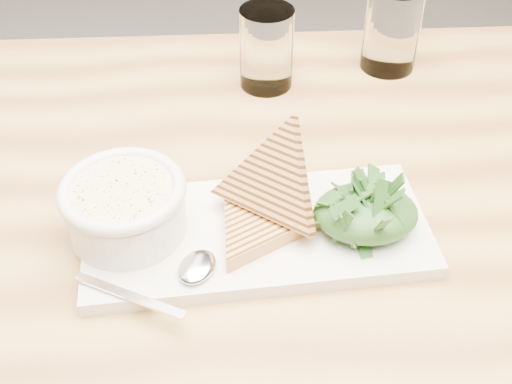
{
  "coord_description": "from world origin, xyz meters",
  "views": [
    {
      "loc": [
        0.1,
        -0.6,
        1.23
      ],
      "look_at": [
        0.13,
        -0.1,
        0.77
      ],
      "focal_mm": 45.0,
      "sensor_mm": 36.0,
      "label": 1
    }
  ],
  "objects_px": {
    "glass_far": "(392,29)",
    "soup_bowl": "(126,212)",
    "table_top": "(274,207)",
    "platter": "(257,233)",
    "glass_near": "(266,48)"
  },
  "relations": [
    {
      "from": "platter",
      "to": "table_top",
      "type": "bearing_deg",
      "value": 71.07
    },
    {
      "from": "table_top",
      "to": "soup_bowl",
      "type": "distance_m",
      "value": 0.18
    },
    {
      "from": "soup_bowl",
      "to": "glass_far",
      "type": "bearing_deg",
      "value": 44.43
    },
    {
      "from": "platter",
      "to": "glass_far",
      "type": "xyz_separation_m",
      "value": [
        0.21,
        0.35,
        0.05
      ]
    },
    {
      "from": "soup_bowl",
      "to": "glass_near",
      "type": "bearing_deg",
      "value": 61.32
    },
    {
      "from": "glass_far",
      "to": "soup_bowl",
      "type": "bearing_deg",
      "value": -135.57
    },
    {
      "from": "table_top",
      "to": "glass_near",
      "type": "height_order",
      "value": "glass_near"
    },
    {
      "from": "platter",
      "to": "glass_far",
      "type": "distance_m",
      "value": 0.41
    },
    {
      "from": "platter",
      "to": "glass_near",
      "type": "height_order",
      "value": "glass_near"
    },
    {
      "from": "table_top",
      "to": "platter",
      "type": "bearing_deg",
      "value": -108.93
    },
    {
      "from": "platter",
      "to": "soup_bowl",
      "type": "relative_size",
      "value": 2.97
    },
    {
      "from": "table_top",
      "to": "soup_bowl",
      "type": "xyz_separation_m",
      "value": [
        -0.16,
        -0.06,
        0.06
      ]
    },
    {
      "from": "table_top",
      "to": "glass_near",
      "type": "distance_m",
      "value": 0.25
    },
    {
      "from": "table_top",
      "to": "glass_far",
      "type": "relative_size",
      "value": 9.52
    },
    {
      "from": "soup_bowl",
      "to": "glass_far",
      "type": "height_order",
      "value": "glass_far"
    }
  ]
}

